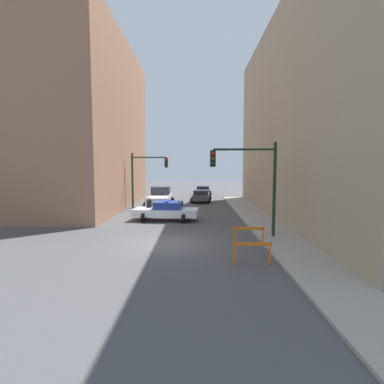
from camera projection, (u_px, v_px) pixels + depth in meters
ground_plane at (166, 244)px, 15.51m from camera, size 120.00×120.00×0.00m
sidewalk_right at (285, 243)px, 15.43m from camera, size 2.40×44.00×0.12m
building_corner_left at (56, 125)px, 28.90m from camera, size 14.00×20.00×15.87m
building_right at (352, 117)px, 22.63m from camera, size 12.00×28.00×15.42m
traffic_light_near at (253, 175)px, 16.43m from camera, size 3.64×0.35×5.20m
traffic_light_far at (144, 172)px, 28.04m from camera, size 3.44×0.35×5.20m
police_car at (166, 211)px, 21.99m from camera, size 4.87×2.68×1.52m
white_truck at (160, 197)px, 29.65m from camera, size 2.66×5.41×1.90m
parked_car_near at (201, 196)px, 33.31m from camera, size 2.48×4.42×1.31m
parked_car_mid at (203, 191)px, 39.91m from camera, size 2.41×4.38×1.31m
pedestrian_crossing at (149, 208)px, 22.58m from camera, size 0.48×0.48×1.66m
barrier_front at (252, 249)px, 12.28m from camera, size 1.60×0.19×0.90m
barrier_mid at (249, 233)px, 15.32m from camera, size 1.60×0.22×0.90m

